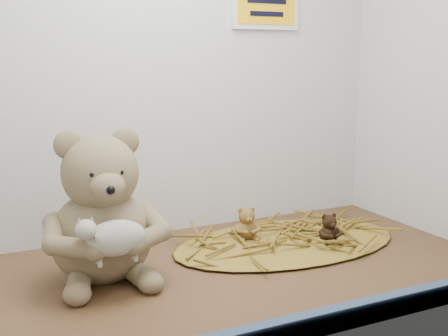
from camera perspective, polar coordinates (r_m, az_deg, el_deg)
name	(u,v)px	position (r cm, az deg, el deg)	size (l,w,h in cm)	color
alcove_shell	(183,39)	(110.98, -4.24, 12.91)	(120.40, 60.20, 90.40)	#483019
front_rail	(281,332)	(86.75, 5.78, -16.21)	(119.28, 2.20, 3.60)	#394F6E
straw_bed	(287,242)	(128.99, 6.41, -7.45)	(54.29, 31.52, 1.05)	brown
main_teddy	(101,205)	(107.61, -12.41, -3.72)	(23.26, 24.55, 28.85)	olive
toy_lamb	(116,238)	(98.90, -10.92, -6.99)	(13.64, 8.33, 8.82)	#B9B7A6
mini_teddy_tan	(246,222)	(128.20, 2.29, -5.52)	(6.00, 6.34, 7.45)	olive
mini_teddy_brown	(329,227)	(127.99, 10.61, -5.92)	(5.37, 5.67, 6.66)	black
wall_sign	(266,1)	(143.02, 4.27, 16.54)	(16.00, 1.20, 11.00)	#E9A60B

